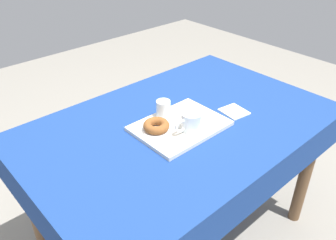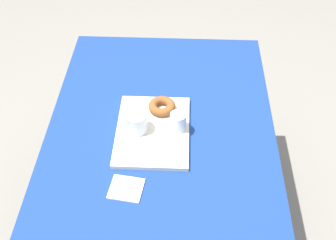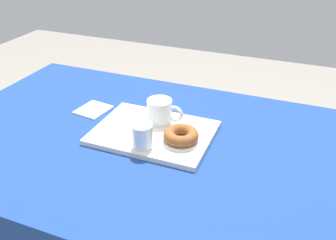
{
  "view_description": "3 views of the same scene",
  "coord_description": "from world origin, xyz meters",
  "px_view_note": "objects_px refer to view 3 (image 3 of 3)",
  "views": [
    {
      "loc": [
        0.91,
        0.92,
        1.57
      ],
      "look_at": [
        0.05,
        -0.02,
        0.77
      ],
      "focal_mm": 37.03,
      "sensor_mm": 36.0,
      "label": 1
    },
    {
      "loc": [
        -1.12,
        -0.08,
        1.97
      ],
      "look_at": [
        0.07,
        -0.03,
        0.79
      ],
      "focal_mm": 45.71,
      "sensor_mm": 36.0,
      "label": 2
    },
    {
      "loc": [
        0.47,
        -0.91,
        1.4
      ],
      "look_at": [
        0.08,
        0.05,
        0.81
      ],
      "focal_mm": 39.49,
      "sensor_mm": 36.0,
      "label": 3
    }
  ],
  "objects_px": {
    "dining_table": "(141,163)",
    "donut_plate_left": "(181,141)",
    "paper_napkin": "(93,110)",
    "serving_tray": "(154,133)",
    "tea_mug_left": "(160,112)",
    "sugar_donut_left": "(181,135)",
    "water_glass_near": "(143,137)"
  },
  "relations": [
    {
      "from": "paper_napkin",
      "to": "donut_plate_left",
      "type": "bearing_deg",
      "value": -15.59
    },
    {
      "from": "donut_plate_left",
      "to": "tea_mug_left",
      "type": "bearing_deg",
      "value": 138.88
    },
    {
      "from": "dining_table",
      "to": "sugar_donut_left",
      "type": "relative_size",
      "value": 12.54
    },
    {
      "from": "tea_mug_left",
      "to": "dining_table",
      "type": "bearing_deg",
      "value": -109.84
    },
    {
      "from": "sugar_donut_left",
      "to": "paper_napkin",
      "type": "bearing_deg",
      "value": 164.41
    },
    {
      "from": "donut_plate_left",
      "to": "sugar_donut_left",
      "type": "xyz_separation_m",
      "value": [
        0.0,
        0.0,
        0.02
      ]
    },
    {
      "from": "dining_table",
      "to": "tea_mug_left",
      "type": "relative_size",
      "value": 10.76
    },
    {
      "from": "paper_napkin",
      "to": "water_glass_near",
      "type": "bearing_deg",
      "value": -31.16
    },
    {
      "from": "water_glass_near",
      "to": "sugar_donut_left",
      "type": "distance_m",
      "value": 0.12
    },
    {
      "from": "water_glass_near",
      "to": "donut_plate_left",
      "type": "relative_size",
      "value": 0.65
    },
    {
      "from": "tea_mug_left",
      "to": "water_glass_near",
      "type": "height_order",
      "value": "tea_mug_left"
    },
    {
      "from": "dining_table",
      "to": "paper_napkin",
      "type": "distance_m",
      "value": 0.28
    },
    {
      "from": "serving_tray",
      "to": "sugar_donut_left",
      "type": "bearing_deg",
      "value": -17.14
    },
    {
      "from": "water_glass_near",
      "to": "donut_plate_left",
      "type": "distance_m",
      "value": 0.12
    },
    {
      "from": "donut_plate_left",
      "to": "water_glass_near",
      "type": "bearing_deg",
      "value": -146.44
    },
    {
      "from": "serving_tray",
      "to": "water_glass_near",
      "type": "height_order",
      "value": "water_glass_near"
    },
    {
      "from": "serving_tray",
      "to": "tea_mug_left",
      "type": "xyz_separation_m",
      "value": [
        -0.0,
        0.06,
        0.05
      ]
    },
    {
      "from": "water_glass_near",
      "to": "sugar_donut_left",
      "type": "xyz_separation_m",
      "value": [
        0.1,
        0.07,
        -0.01
      ]
    },
    {
      "from": "tea_mug_left",
      "to": "water_glass_near",
      "type": "distance_m",
      "value": 0.16
    },
    {
      "from": "dining_table",
      "to": "donut_plate_left",
      "type": "relative_size",
      "value": 11.89
    },
    {
      "from": "tea_mug_left",
      "to": "donut_plate_left",
      "type": "xyz_separation_m",
      "value": [
        0.11,
        -0.09,
        -0.03
      ]
    },
    {
      "from": "serving_tray",
      "to": "water_glass_near",
      "type": "distance_m",
      "value": 0.11
    },
    {
      "from": "serving_tray",
      "to": "donut_plate_left",
      "type": "height_order",
      "value": "donut_plate_left"
    },
    {
      "from": "dining_table",
      "to": "serving_tray",
      "type": "xyz_separation_m",
      "value": [
        0.03,
        0.03,
        0.11
      ]
    },
    {
      "from": "dining_table",
      "to": "tea_mug_left",
      "type": "height_order",
      "value": "tea_mug_left"
    },
    {
      "from": "serving_tray",
      "to": "donut_plate_left",
      "type": "distance_m",
      "value": 0.11
    },
    {
      "from": "donut_plate_left",
      "to": "paper_napkin",
      "type": "xyz_separation_m",
      "value": [
        -0.38,
        0.11,
        -0.02
      ]
    },
    {
      "from": "sugar_donut_left",
      "to": "donut_plate_left",
      "type": "bearing_deg",
      "value": 0.0
    },
    {
      "from": "donut_plate_left",
      "to": "paper_napkin",
      "type": "relative_size",
      "value": 1.02
    },
    {
      "from": "tea_mug_left",
      "to": "donut_plate_left",
      "type": "bearing_deg",
      "value": -41.12
    },
    {
      "from": "serving_tray",
      "to": "sugar_donut_left",
      "type": "height_order",
      "value": "sugar_donut_left"
    },
    {
      "from": "tea_mug_left",
      "to": "paper_napkin",
      "type": "distance_m",
      "value": 0.28
    }
  ]
}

